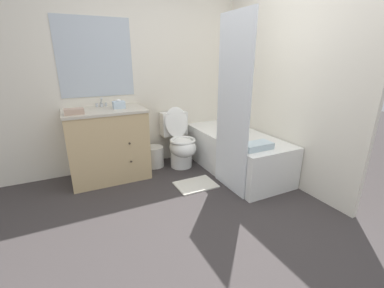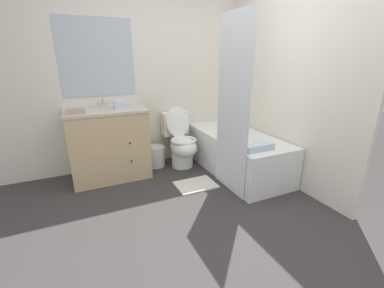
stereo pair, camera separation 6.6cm
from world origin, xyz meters
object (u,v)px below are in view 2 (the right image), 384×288
wastebasket (155,156)px  bath_mat (196,185)px  bathtub (236,152)px  tissue_box (120,104)px  toilet (181,142)px  sink_faucet (103,104)px  hand_towel_folded (75,111)px  vanity_cabinet (109,143)px  bath_towel_folded (257,146)px

wastebasket → bath_mat: 0.84m
bathtub → tissue_box: size_ratio=11.40×
toilet → tissue_box: 0.98m
toilet → wastebasket: size_ratio=2.85×
sink_faucet → wastebasket: size_ratio=0.49×
tissue_box → bath_mat: 1.35m
hand_towel_folded → vanity_cabinet: bearing=23.4°
vanity_cabinet → wastebasket: bearing=7.6°
hand_towel_folded → wastebasket: bearing=13.4°
bathtub → bath_mat: bearing=-165.2°
vanity_cabinet → bath_mat: vanity_cabinet is taller
hand_towel_folded → bath_mat: size_ratio=0.42×
sink_faucet → toilet: size_ratio=0.17×
vanity_cabinet → bathtub: 1.67m
sink_faucet → toilet: (0.96, -0.25, -0.58)m
hand_towel_folded → sink_faucet: bearing=45.7°
bathtub → hand_towel_folded: hand_towel_folded is taller
bathtub → toilet: bearing=142.8°
sink_faucet → bath_towel_folded: 1.97m
vanity_cabinet → hand_towel_folded: (-0.33, -0.14, 0.47)m
vanity_cabinet → bathtub: vanity_cabinet is taller
vanity_cabinet → bathtub: size_ratio=0.59×
sink_faucet → bath_towel_folded: bearing=-41.9°
wastebasket → tissue_box: tissue_box is taller
bathtub → hand_towel_folded: size_ratio=7.95×
toilet → tissue_box: size_ratio=5.88×
wastebasket → hand_towel_folded: size_ratio=1.44×
vanity_cabinet → bath_towel_folded: vanity_cabinet is taller
wastebasket → hand_towel_folded: hand_towel_folded is taller
bathtub → wastebasket: size_ratio=5.51×
bath_towel_folded → bath_mat: size_ratio=0.73×
toilet → bath_mat: toilet is taller
vanity_cabinet → sink_faucet: 0.51m
toilet → wastebasket: toilet is taller
bathtub → bath_mat: 0.76m
vanity_cabinet → bath_towel_folded: bearing=-37.3°
tissue_box → wastebasket: bearing=11.7°
bath_mat → vanity_cabinet: bearing=141.6°
bathtub → bath_towel_folded: (-0.14, -0.58, 0.29)m
wastebasket → bath_mat: (0.26, -0.78, -0.14)m
bath_mat → tissue_box: bearing=135.6°
wastebasket → bath_towel_folded: size_ratio=0.83×
hand_towel_folded → bath_towel_folded: (1.77, -0.95, -0.37)m
bath_towel_folded → bath_mat: 0.87m
bath_towel_folded → bath_mat: bath_towel_folded is taller
toilet → bathtub: 0.78m
vanity_cabinet → sink_faucet: (-0.00, 0.20, 0.47)m
tissue_box → hand_towel_folded: bearing=-165.1°
bathtub → tissue_box: tissue_box is taller
hand_towel_folded → bathtub: bearing=-11.0°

